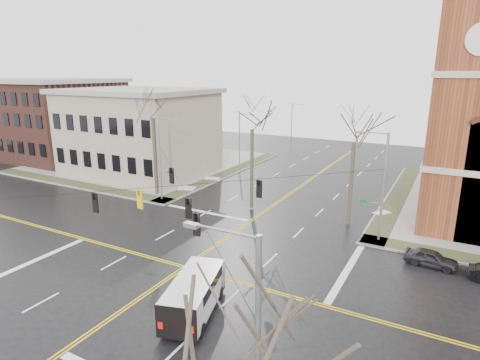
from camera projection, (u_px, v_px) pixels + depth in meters
The scene contains 17 objects.
ground at pixel (185, 267), 29.11m from camera, with size 120.00×120.00×0.00m, color black.
sidewalks at pixel (185, 266), 29.09m from camera, with size 80.00×80.00×0.17m.
road_markings at pixel (185, 267), 29.10m from camera, with size 100.00×100.00×0.01m.
civic_building_a at pixel (140, 134), 54.77m from camera, with size 18.00×14.00×11.00m, color gray.
civic_building_b at pixel (55, 120), 65.58m from camera, with size 18.00×16.00×12.00m, color brown.
signal_pole_ne at pixel (381, 184), 32.31m from camera, with size 2.75×0.22×9.00m.
signal_pole_nw at pixel (161, 156), 42.78m from camera, with size 2.75×0.22×9.00m.
signal_pole_se at pixel (252, 356), 12.83m from camera, with size 2.75×0.22×9.00m.
span_wires at pixel (181, 185), 27.48m from camera, with size 23.02×23.02×0.03m.
traffic_signals at pixel (176, 198), 27.11m from camera, with size 8.21×8.26×1.30m.
streetlight_north_a at pixel (240, 139), 56.57m from camera, with size 2.30×0.20×8.00m.
streetlight_north_b at pixel (292, 123), 73.50m from camera, with size 2.30×0.20×8.00m.
cargo_van at pixel (195, 292), 23.41m from camera, with size 3.80×6.20×2.21m.
parked_car_a at pixel (431, 258), 29.14m from camera, with size 1.45×3.62×1.23m, color black.
tree_nw_far at pixel (152, 113), 43.57m from camera, with size 4.00×4.00×12.96m.
tree_nw_near at pixel (252, 124), 39.02m from camera, with size 4.00×4.00×12.16m.
tree_ne at pixel (354, 137), 35.25m from camera, with size 4.00×4.00×11.22m.
Camera 1 is at (16.20, -21.26, 13.76)m, focal length 30.00 mm.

